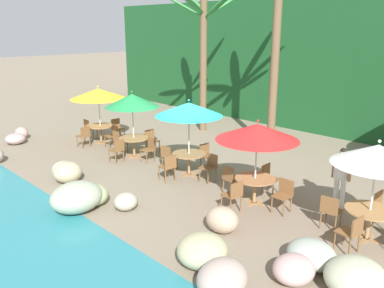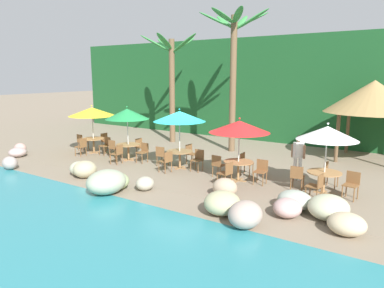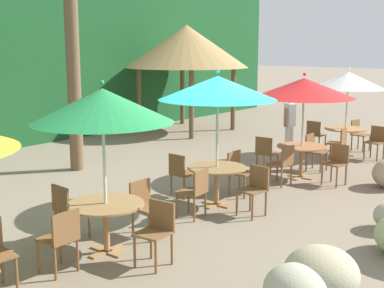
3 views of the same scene
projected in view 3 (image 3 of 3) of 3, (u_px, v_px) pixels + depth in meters
The scene contains 28 objects.
ground_plane at pixel (215, 207), 9.66m from camera, with size 120.00×120.00×0.00m, color gray.
terrace_deck at pixel (215, 206), 9.66m from camera, with size 18.00×5.20×0.01m.
umbrella_green at pixel (102, 106), 7.13m from camera, with size 1.97×1.97×2.48m.
dining_table_green at pixel (106, 212), 7.41m from camera, with size 1.10×1.10×0.74m.
chair_green_seaward at pixel (145, 204), 8.12m from camera, with size 0.44×0.44×0.87m.
chair_green_inland at pixel (67, 207), 7.94m from camera, with size 0.46×0.45×0.87m.
chair_green_left at pixel (61, 237), 6.73m from camera, with size 0.42×0.43×0.87m.
chair_green_right at pixel (157, 228), 7.04m from camera, with size 0.46×0.46×0.87m.
umbrella_teal at pixel (218, 88), 9.34m from camera, with size 2.15×2.15×2.52m.
dining_table_teal at pixel (217, 173), 9.64m from camera, with size 1.10×1.10×0.74m.
chair_teal_seaward at pixel (238, 170), 10.36m from camera, with size 0.42×0.43×0.87m.
chair_teal_inland at pixel (181, 172), 10.17m from camera, with size 0.46×0.45×0.87m.
chair_teal_left at pixel (196, 190), 8.91m from camera, with size 0.46×0.46×0.87m.
chair_teal_right at pixel (255, 187), 9.10m from camera, with size 0.48×0.48×0.87m.
umbrella_red at pixel (304, 88), 11.38m from camera, with size 2.22×2.22×2.36m.
dining_table_red at pixel (302, 151), 11.65m from camera, with size 1.10×1.10×0.74m.
chair_red_seaward at pixel (313, 149), 12.39m from camera, with size 0.43×0.44×0.87m.
chair_red_inland at pixel (266, 152), 12.08m from camera, with size 0.45×0.44×0.87m.
chair_red_left at pixel (283, 162), 11.00m from camera, with size 0.46×0.46×0.87m.
chair_red_right at pixel (337, 161), 11.11m from camera, with size 0.48×0.48×0.87m.
umbrella_white at pixel (348, 80), 13.83m from camera, with size 1.95×1.95×2.37m.
dining_table_white at pixel (345, 133), 14.09m from camera, with size 1.10×1.10×0.74m.
chair_white_seaward at pixel (358, 133), 14.74m from camera, with size 0.48×0.48×0.87m.
chair_white_inland at pixel (315, 133), 14.60m from camera, with size 0.45×0.44×0.87m.
chair_white_left at pixel (339, 142), 13.36m from camera, with size 0.47×0.47×0.87m.
chair_white_right at pixel (376, 140), 13.57m from camera, with size 0.47×0.47×0.87m.
palapa_hut at pixel (186, 47), 17.76m from camera, with size 4.24×4.24×3.64m.
waiter_in_white at pixel (290, 121), 13.74m from camera, with size 0.52×0.39×1.70m.
Camera 3 is at (-7.48, -5.50, 2.95)m, focal length 48.73 mm.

